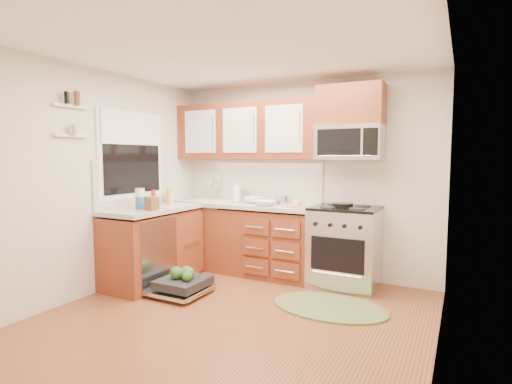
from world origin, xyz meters
The scene contains 38 objects.
floor centered at (0.00, 0.00, 0.00)m, with size 3.50×3.50×0.00m, color brown.
ceiling centered at (0.00, 0.00, 2.50)m, with size 3.50×3.50×0.00m, color white.
wall_back centered at (0.00, 1.75, 1.25)m, with size 3.50×0.04×2.50m, color beige.
wall_front centered at (0.00, -1.75, 1.25)m, with size 3.50×0.04×2.50m, color beige.
wall_left centered at (-1.75, 0.00, 1.25)m, with size 0.04×3.50×2.50m, color beige.
wall_right centered at (1.75, 0.00, 1.25)m, with size 0.04×3.50×2.50m, color beige.
base_cabinet_back centered at (-0.73, 1.45, 0.42)m, with size 2.05×0.60×0.85m, color #5A2D14.
base_cabinet_left centered at (-1.45, 0.52, 0.42)m, with size 0.60×1.25×0.85m, color #5A2D14.
countertop_back centered at (-0.72, 1.44, 0.90)m, with size 2.07×0.64×0.05m, color #BAB3AA.
countertop_left centered at (-1.44, 0.53, 0.90)m, with size 0.64×1.27×0.05m, color #BAB3AA.
backsplash_back centered at (-0.73, 1.74, 1.21)m, with size 2.05×0.02×0.57m, color beige.
backsplash_left centered at (-1.74, 0.52, 1.21)m, with size 0.02×1.25×0.57m, color beige.
upper_cabinets centered at (-0.73, 1.57, 1.88)m, with size 2.05×0.35×0.75m, color #5A2D14, non-canonical shape.
cabinet_over_mw centered at (0.68, 1.57, 2.13)m, with size 0.76×0.35×0.47m, color #5A2D14.
range centered at (0.68, 1.43, 0.47)m, with size 0.76×0.64×0.95m, color silver, non-canonical shape.
microwave centered at (0.68, 1.55, 1.70)m, with size 0.76×0.38×0.40m, color silver, non-canonical shape.
sink centered at (-1.25, 1.42, 0.80)m, with size 0.62×0.50×0.26m, color white, non-canonical shape.
dishwasher centered at (-0.86, 0.30, 0.10)m, with size 0.70×0.60×0.20m, color silver, non-canonical shape.
window centered at (-1.74, 0.50, 1.55)m, with size 0.03×1.05×1.05m, color white, non-canonical shape.
window_blind centered at (-1.71, 0.50, 1.88)m, with size 0.02×0.96×0.40m, color white.
shelf_upper centered at (-1.72, -0.35, 2.05)m, with size 0.04×0.40×0.03m, color white.
shelf_lower centered at (-1.72, -0.35, 1.75)m, with size 0.04×0.40×0.03m, color white.
rug centered at (0.73, 0.68, 0.01)m, with size 1.18×0.77×0.02m, color olive, non-canonical shape.
skillet centered at (0.65, 1.41, 0.97)m, with size 0.24×0.24×0.05m, color black.
stock_pot centered at (-0.18, 1.53, 0.98)m, with size 0.18×0.18×0.11m, color silver.
cutting_board centered at (0.18, 1.28, 0.94)m, with size 0.28×0.18×0.02m, color #B87A54.
canister centered at (-0.81, 1.65, 1.00)m, with size 0.10×0.10×0.16m, color silver.
paper_towel_roll centered at (-1.50, 0.37, 1.04)m, with size 0.11×0.11×0.24m, color white.
mustard_bottle centered at (-1.45, 0.85, 1.03)m, with size 0.07×0.07×0.21m, color gold.
red_bottle centered at (-1.40, 0.49, 1.03)m, with size 0.06×0.06×0.21m, color #AB2C0E.
wooden_box centered at (-1.25, 0.30, 1.00)m, with size 0.15×0.11×0.15m, color brown.
blue_carton centered at (-1.45, 0.32, 1.00)m, with size 0.09×0.05×0.14m, color #2467AB.
bowl_a centered at (-0.29, 1.28, 0.96)m, with size 0.26×0.26×0.06m, color #999999.
bowl_b centered at (-0.55, 1.45, 0.97)m, with size 0.26×0.26×0.08m, color #999999.
cup centered at (0.12, 1.30, 0.97)m, with size 0.11×0.11×0.09m, color #999999.
soap_bottle_a centered at (-0.77, 1.38, 1.07)m, with size 0.11×0.11×0.29m, color #999999.
soap_bottle_b centered at (-1.62, 1.05, 1.02)m, with size 0.09×0.09×0.20m, color #999999.
soap_bottle_c centered at (-1.62, 0.74, 1.01)m, with size 0.13×0.13×0.17m, color #999999.
Camera 1 is at (1.89, -3.15, 1.53)m, focal length 28.00 mm.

